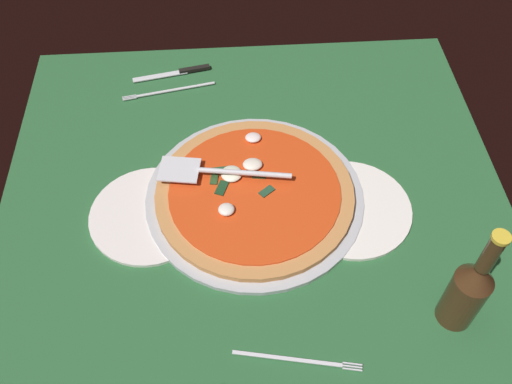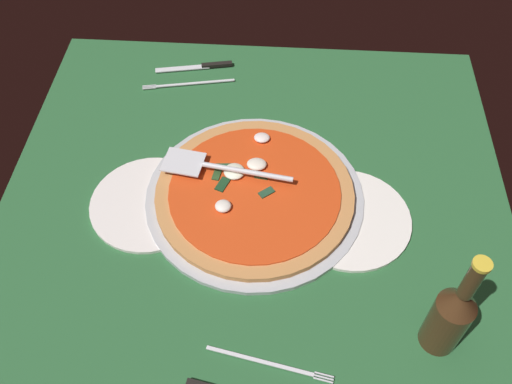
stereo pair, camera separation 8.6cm
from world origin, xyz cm
name	(u,v)px [view 1 (the left image)]	position (x,y,z in cm)	size (l,w,h in cm)	color
ground_plane	(255,208)	(0.00, 0.00, -0.40)	(95.33, 95.33, 0.80)	#275C31
checker_pattern	(255,207)	(0.00, 0.00, 0.05)	(95.33, 95.33, 0.10)	white
pizza_pan	(256,197)	(-0.26, -1.64, 0.73)	(40.85, 40.85, 1.26)	#B3B8BF
dinner_plate_left	(351,209)	(-17.59, 2.10, 0.60)	(22.55, 22.55, 1.00)	white
dinner_plate_right	(150,215)	(19.51, 1.01, 0.60)	(22.12, 22.12, 1.00)	white
pizza	(255,192)	(-0.17, -1.76, 2.12)	(37.10, 37.10, 2.78)	#C48247
pizza_server	(216,171)	(6.98, -5.37, 4.48)	(25.10, 7.37, 1.00)	silver
place_setting_near	(174,82)	(15.83, -35.79, 0.46)	(20.56, 15.18, 1.40)	white
place_setting_far	(284,380)	(-2.10, 33.06, 0.45)	(22.76, 16.95, 1.40)	silver
beer_bottle	(468,291)	(-30.50, 24.36, 8.57)	(5.86, 5.86, 23.30)	#412916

